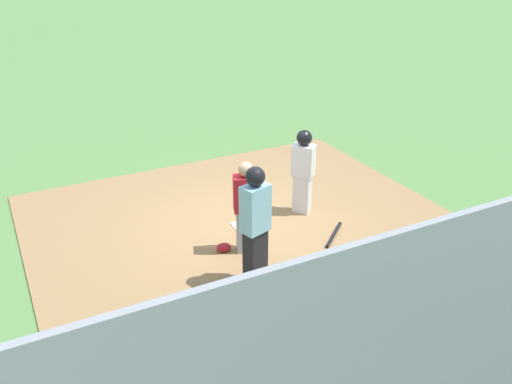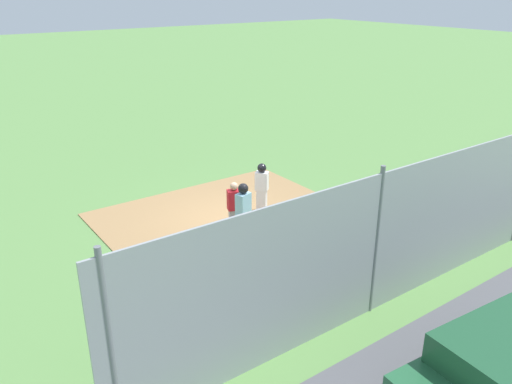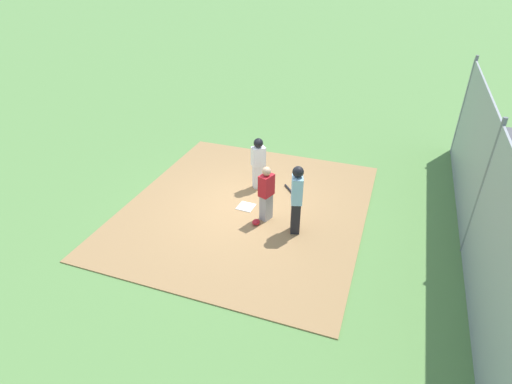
# 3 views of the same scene
# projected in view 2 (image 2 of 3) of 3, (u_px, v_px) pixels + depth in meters

# --- Properties ---
(ground_plane) EXTENTS (140.00, 140.00, 0.00)m
(ground_plane) POSITION_uv_depth(u_px,v_px,m) (232.00, 222.00, 15.41)
(ground_plane) COLOR #5B8947
(dirt_infield) EXTENTS (7.20, 6.40, 0.03)m
(dirt_infield) POSITION_uv_depth(u_px,v_px,m) (232.00, 221.00, 15.41)
(dirt_infield) COLOR #9E774C
(dirt_infield) RESTS_ON ground_plane
(home_plate) EXTENTS (0.47, 0.47, 0.02)m
(home_plate) POSITION_uv_depth(u_px,v_px,m) (232.00, 221.00, 15.40)
(home_plate) COLOR white
(home_plate) RESTS_ON dirt_infield
(catcher) EXTENTS (0.45, 0.37, 1.54)m
(catcher) POSITION_uv_depth(u_px,v_px,m) (234.00, 207.00, 14.39)
(catcher) COLOR #9E9EA3
(catcher) RESTS_ON dirt_infield
(umpire) EXTENTS (0.44, 0.36, 1.84)m
(umpire) POSITION_uv_depth(u_px,v_px,m) (243.00, 214.00, 13.52)
(umpire) COLOR black
(umpire) RESTS_ON dirt_infield
(runner) EXTENTS (0.44, 0.46, 1.57)m
(runner) POSITION_uv_depth(u_px,v_px,m) (262.00, 185.00, 15.73)
(runner) COLOR silver
(runner) RESTS_ON dirt_infield
(baseball_bat) EXTENTS (0.69, 0.60, 0.06)m
(baseball_bat) POSITION_uv_depth(u_px,v_px,m) (282.00, 222.00, 15.29)
(baseball_bat) COLOR black
(baseball_bat) RESTS_ON dirt_infield
(catcher_mask) EXTENTS (0.24, 0.20, 0.12)m
(catcher_mask) POSITION_uv_depth(u_px,v_px,m) (222.00, 232.00, 14.61)
(catcher_mask) COLOR #B21923
(catcher_mask) RESTS_ON dirt_infield
(backstop_fence) EXTENTS (12.00, 0.10, 3.35)m
(backstop_fence) POSITION_uv_depth(u_px,v_px,m) (376.00, 245.00, 10.64)
(backstop_fence) COLOR #93999E
(backstop_fence) RESTS_ON ground_plane
(parked_car_green) EXTENTS (4.32, 2.12, 1.28)m
(parked_car_green) POSITION_uv_depth(u_px,v_px,m) (508.00, 368.00, 8.67)
(parked_car_green) COLOR #235B38
(parked_car_green) RESTS_ON parking_lot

